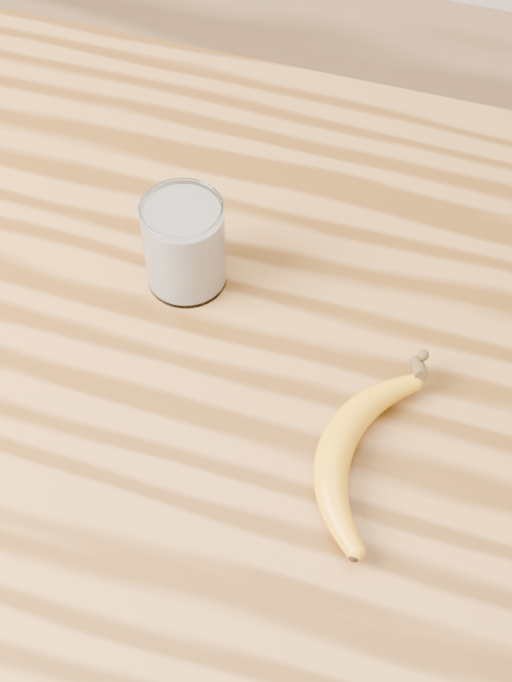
% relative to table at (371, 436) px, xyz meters
% --- Properties ---
extents(table, '(1.20, 0.80, 0.90)m').
position_rel_table_xyz_m(table, '(0.00, 0.00, 0.00)').
color(table, '#93602B').
rests_on(table, ground).
extents(smoothie_glass, '(0.08, 0.08, 0.10)m').
position_rel_table_xyz_m(smoothie_glass, '(-0.21, 0.04, 0.18)').
color(smoothie_glass, white).
rests_on(smoothie_glass, table).
extents(banana, '(0.11, 0.27, 0.03)m').
position_rel_table_xyz_m(banana, '(-0.02, -0.11, 0.15)').
color(banana, orange).
rests_on(banana, table).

